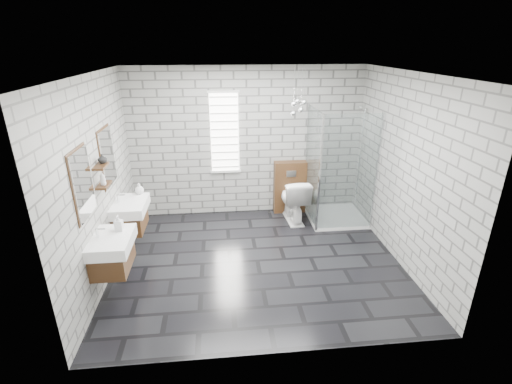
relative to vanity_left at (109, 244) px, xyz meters
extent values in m
cube|color=black|center=(1.91, 0.61, -0.77)|extent=(4.20, 3.60, 0.02)
cube|color=white|center=(1.91, 0.61, 1.95)|extent=(4.20, 3.60, 0.02)
cube|color=#959691|center=(1.91, 2.42, 0.59)|extent=(4.20, 0.02, 2.70)
cube|color=#959691|center=(1.91, -1.20, 0.59)|extent=(4.20, 0.02, 2.70)
cube|color=#959691|center=(-0.20, 0.61, 0.59)|extent=(0.02, 3.60, 2.70)
cube|color=#959691|center=(4.02, 0.61, 0.59)|extent=(0.02, 3.60, 2.70)
cube|color=#492D16|center=(0.02, 0.00, -0.21)|extent=(0.42, 0.62, 0.30)
cube|color=silver|center=(0.22, 0.00, -0.18)|extent=(0.02, 0.35, 0.01)
cube|color=white|center=(0.04, 0.00, 0.02)|extent=(0.47, 0.70, 0.15)
cylinder|color=silver|center=(-0.11, 0.00, 0.15)|extent=(0.04, 0.04, 0.12)
cylinder|color=silver|center=(-0.06, 0.00, 0.20)|extent=(0.10, 0.02, 0.02)
cube|color=white|center=(-0.17, 0.00, 0.79)|extent=(0.03, 0.55, 0.80)
cube|color=#492D16|center=(-0.19, 0.00, 0.79)|extent=(0.01, 0.59, 0.84)
cube|color=#492D16|center=(0.02, 1.07, -0.21)|extent=(0.42, 0.62, 0.30)
cube|color=silver|center=(0.22, 1.07, -0.18)|extent=(0.02, 0.35, 0.01)
cube|color=white|center=(0.04, 1.07, 0.02)|extent=(0.47, 0.70, 0.15)
cylinder|color=silver|center=(-0.11, 1.07, 0.15)|extent=(0.04, 0.04, 0.12)
cylinder|color=silver|center=(-0.06, 1.07, 0.20)|extent=(0.10, 0.02, 0.02)
cube|color=white|center=(-0.17, 1.07, 0.79)|extent=(0.03, 0.55, 0.80)
cube|color=#492D16|center=(-0.19, 1.07, 0.79)|extent=(0.01, 0.59, 0.84)
cube|color=#492D16|center=(-0.12, 0.56, 0.56)|extent=(0.14, 0.30, 0.03)
cube|color=#492D16|center=(-0.12, 0.56, 0.82)|extent=(0.14, 0.30, 0.03)
cube|color=white|center=(1.51, 2.39, 0.79)|extent=(0.50, 0.02, 1.40)
cube|color=silver|center=(1.51, 2.38, 1.51)|extent=(0.56, 0.04, 0.04)
cube|color=silver|center=(1.51, 2.38, 0.07)|extent=(0.56, 0.04, 0.04)
cube|color=silver|center=(1.51, 2.37, 0.16)|extent=(0.48, 0.01, 0.02)
cube|color=silver|center=(1.51, 2.37, 0.30)|extent=(0.48, 0.01, 0.02)
cube|color=silver|center=(1.51, 2.37, 0.44)|extent=(0.48, 0.01, 0.02)
cube|color=silver|center=(1.51, 2.37, 0.58)|extent=(0.48, 0.01, 0.02)
cube|color=silver|center=(1.51, 2.37, 0.72)|extent=(0.48, 0.01, 0.02)
cube|color=silver|center=(1.51, 2.37, 0.86)|extent=(0.48, 0.01, 0.02)
cube|color=silver|center=(1.51, 2.37, 1.00)|extent=(0.48, 0.01, 0.02)
cube|color=silver|center=(1.51, 2.37, 1.14)|extent=(0.48, 0.01, 0.02)
cube|color=silver|center=(1.51, 2.37, 1.28)|extent=(0.48, 0.01, 0.03)
cube|color=silver|center=(1.51, 2.37, 1.42)|extent=(0.48, 0.01, 0.03)
cube|color=#492D16|center=(2.71, 2.31, -0.26)|extent=(0.60, 0.20, 1.00)
cube|color=silver|center=(2.71, 2.20, 0.04)|extent=(0.18, 0.01, 0.12)
cube|color=white|center=(3.51, 1.91, -0.73)|extent=(1.00, 1.00, 0.06)
cube|color=silver|center=(3.51, 1.42, 0.27)|extent=(1.00, 0.01, 2.00)
cube|color=silver|center=(3.02, 1.91, 0.27)|extent=(0.01, 1.00, 2.00)
cube|color=silver|center=(3.02, 1.42, 0.27)|extent=(0.03, 0.03, 2.00)
cube|color=silver|center=(3.99, 1.42, 0.27)|extent=(0.03, 0.03, 2.00)
cylinder|color=silver|center=(3.95, 2.11, 0.34)|extent=(0.02, 0.02, 1.80)
cylinder|color=silver|center=(3.87, 2.11, 1.26)|extent=(0.14, 0.14, 0.02)
sphere|color=silver|center=(2.64, 1.88, 1.36)|extent=(0.09, 0.09, 0.09)
cylinder|color=silver|center=(2.64, 1.88, 1.68)|extent=(0.01, 0.01, 0.53)
sphere|color=silver|center=(2.77, 1.91, 1.26)|extent=(0.09, 0.09, 0.09)
cylinder|color=silver|center=(2.77, 1.91, 1.63)|extent=(0.01, 0.01, 0.64)
sphere|color=silver|center=(2.73, 2.02, 1.39)|extent=(0.09, 0.09, 0.09)
cylinder|color=silver|center=(2.73, 2.02, 1.69)|extent=(0.01, 0.01, 0.51)
sphere|color=silver|center=(2.65, 1.98, 1.19)|extent=(0.09, 0.09, 0.09)
cylinder|color=silver|center=(2.65, 1.98, 1.59)|extent=(0.01, 0.01, 0.71)
sphere|color=silver|center=(2.83, 1.99, 1.37)|extent=(0.09, 0.09, 0.09)
cylinder|color=silver|center=(2.83, 1.99, 1.68)|extent=(0.01, 0.01, 0.53)
imported|color=white|center=(2.71, 1.92, -0.35)|extent=(0.51, 0.82, 0.81)
imported|color=#B2B2B2|center=(0.11, 0.16, 0.20)|extent=(0.10, 0.10, 0.21)
imported|color=#B2B2B2|center=(0.13, 1.38, 0.18)|extent=(0.16, 0.16, 0.17)
imported|color=#B2B2B2|center=(-0.11, 0.52, 0.67)|extent=(0.09, 0.09, 0.19)
imported|color=#B2B2B2|center=(-0.11, 0.64, 0.90)|extent=(0.15, 0.15, 0.12)
camera|label=1|loc=(1.39, -4.14, 2.30)|focal=26.00mm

